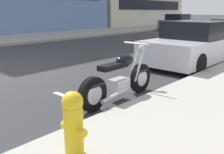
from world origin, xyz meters
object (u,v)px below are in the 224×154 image
parked_car_across_street (195,44)px  fire_hydrant (73,122)px  parked_motorcycle (120,80)px  car_opposite_curb (177,23)px

parked_car_across_street → fire_hydrant: bearing=-165.5°
parked_motorcycle → fire_hydrant: size_ratio=2.78×
fire_hydrant → parked_motorcycle: bearing=27.0°
parked_motorcycle → car_opposite_curb: 20.69m
parked_car_across_street → fire_hydrant: size_ratio=5.70×
car_opposite_curb → parked_car_across_street: bearing=26.5°
car_opposite_curb → fire_hydrant: car_opposite_curb is taller
car_opposite_curb → fire_hydrant: bearing=21.6°
parked_motorcycle → fire_hydrant: parked_motorcycle is taller
fire_hydrant → car_opposite_curb: bearing=25.1°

